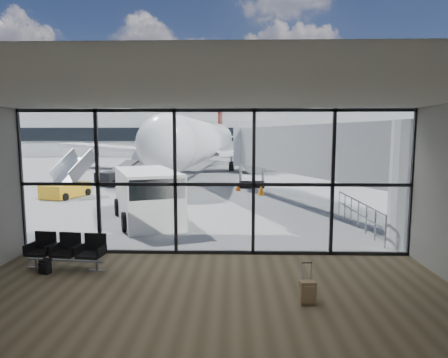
{
  "coord_description": "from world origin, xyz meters",
  "views": [
    {
      "loc": [
        0.57,
        -11.35,
        3.67
      ],
      "look_at": [
        0.23,
        3.0,
        2.02
      ],
      "focal_mm": 30.0,
      "sensor_mm": 36.0,
      "label": 1
    }
  ],
  "objects_px": {
    "suitcase": "(308,292)",
    "belt_loader": "(116,177)",
    "airliner": "(205,141)",
    "seating_row": "(68,249)",
    "mobile_stairs": "(67,188)",
    "service_van": "(148,195)",
    "backpack": "(45,267)"
  },
  "relations": [
    {
      "from": "airliner",
      "to": "belt_loader",
      "type": "bearing_deg",
      "value": -110.55
    },
    {
      "from": "seating_row",
      "to": "service_van",
      "type": "relative_size",
      "value": 0.4
    },
    {
      "from": "backpack",
      "to": "suitcase",
      "type": "xyz_separation_m",
      "value": [
        6.66,
        -1.68,
        0.08
      ]
    },
    {
      "from": "suitcase",
      "to": "belt_loader",
      "type": "xyz_separation_m",
      "value": [
        -10.55,
        20.14,
        0.32
      ]
    },
    {
      "from": "seating_row",
      "to": "suitcase",
      "type": "height_order",
      "value": "seating_row"
    },
    {
      "from": "suitcase",
      "to": "airliner",
      "type": "xyz_separation_m",
      "value": [
        -4.71,
        33.13,
        2.83
      ]
    },
    {
      "from": "suitcase",
      "to": "belt_loader",
      "type": "height_order",
      "value": "belt_loader"
    },
    {
      "from": "mobile_stairs",
      "to": "seating_row",
      "type": "bearing_deg",
      "value": -49.24
    },
    {
      "from": "seating_row",
      "to": "suitcase",
      "type": "relative_size",
      "value": 2.39
    },
    {
      "from": "backpack",
      "to": "suitcase",
      "type": "relative_size",
      "value": 0.45
    },
    {
      "from": "backpack",
      "to": "airliner",
      "type": "bearing_deg",
      "value": 106.61
    },
    {
      "from": "belt_loader",
      "to": "mobile_stairs",
      "type": "distance_m",
      "value": 5.92
    },
    {
      "from": "seating_row",
      "to": "backpack",
      "type": "xyz_separation_m",
      "value": [
        -0.41,
        -0.49,
        -0.34
      ]
    },
    {
      "from": "mobile_stairs",
      "to": "service_van",
      "type": "bearing_deg",
      "value": -28.2
    },
    {
      "from": "service_van",
      "to": "mobile_stairs",
      "type": "height_order",
      "value": "mobile_stairs"
    },
    {
      "from": "suitcase",
      "to": "mobile_stairs",
      "type": "xyz_separation_m",
      "value": [
        -11.71,
        14.33,
        0.27
      ]
    },
    {
      "from": "seating_row",
      "to": "mobile_stairs",
      "type": "xyz_separation_m",
      "value": [
        -5.46,
        12.16,
        0.01
      ]
    },
    {
      "from": "backpack",
      "to": "mobile_stairs",
      "type": "distance_m",
      "value": 13.63
    },
    {
      "from": "suitcase",
      "to": "airliner",
      "type": "height_order",
      "value": "airliner"
    },
    {
      "from": "airliner",
      "to": "mobile_stairs",
      "type": "distance_m",
      "value": 20.22
    },
    {
      "from": "belt_loader",
      "to": "mobile_stairs",
      "type": "height_order",
      "value": "mobile_stairs"
    },
    {
      "from": "service_van",
      "to": "belt_loader",
      "type": "height_order",
      "value": "service_van"
    },
    {
      "from": "suitcase",
      "to": "airliner",
      "type": "relative_size",
      "value": 0.02
    },
    {
      "from": "backpack",
      "to": "mobile_stairs",
      "type": "relative_size",
      "value": 0.12
    },
    {
      "from": "suitcase",
      "to": "service_van",
      "type": "distance_m",
      "value": 9.63
    },
    {
      "from": "belt_loader",
      "to": "mobile_stairs",
      "type": "xyz_separation_m",
      "value": [
        -1.16,
        -5.81,
        -0.05
      ]
    },
    {
      "from": "backpack",
      "to": "belt_loader",
      "type": "xyz_separation_m",
      "value": [
        -3.9,
        18.46,
        0.4
      ]
    },
    {
      "from": "service_van",
      "to": "suitcase",
      "type": "bearing_deg",
      "value": -78.49
    },
    {
      "from": "airliner",
      "to": "mobile_stairs",
      "type": "bearing_deg",
      "value": -106.76
    },
    {
      "from": "airliner",
      "to": "service_van",
      "type": "height_order",
      "value": "airliner"
    },
    {
      "from": "airliner",
      "to": "backpack",
      "type": "bearing_deg",
      "value": -89.88
    },
    {
      "from": "service_van",
      "to": "seating_row",
      "type": "bearing_deg",
      "value": -121.29
    }
  ]
}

